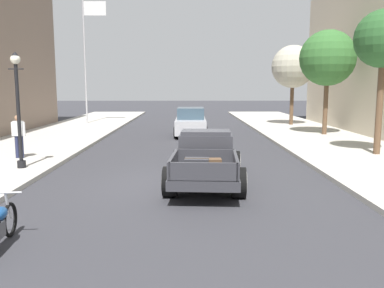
{
  "coord_description": "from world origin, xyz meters",
  "views": [
    {
      "loc": [
        0.14,
        -11.89,
        2.88
      ],
      "look_at": [
        0.27,
        1.25,
        1.0
      ],
      "focal_mm": 37.85,
      "sensor_mm": 36.0,
      "label": 1
    }
  ],
  "objects_px": {
    "hotrod_truck_gunmetal": "(206,158)",
    "street_tree_nearest": "(384,40)",
    "car_background_silver": "(191,123)",
    "flagpole": "(88,47)",
    "street_tree_third": "(293,67)",
    "street_lamp_near": "(18,101)",
    "street_tree_second": "(328,58)",
    "pedestrian_sidewalk_left": "(19,134)"
  },
  "relations": [
    {
      "from": "hotrod_truck_gunmetal",
      "to": "street_tree_nearest",
      "type": "xyz_separation_m",
      "value": [
        7.15,
        4.28,
        3.92
      ]
    },
    {
      "from": "car_background_silver",
      "to": "flagpole",
      "type": "bearing_deg",
      "value": 137.41
    },
    {
      "from": "car_background_silver",
      "to": "street_tree_third",
      "type": "xyz_separation_m",
      "value": [
        7.28,
        5.33,
        3.47
      ]
    },
    {
      "from": "street_lamp_near",
      "to": "flagpole",
      "type": "bearing_deg",
      "value": 95.93
    },
    {
      "from": "flagpole",
      "to": "hotrod_truck_gunmetal",
      "type": "bearing_deg",
      "value": -67.02
    },
    {
      "from": "street_tree_third",
      "to": "hotrod_truck_gunmetal",
      "type": "bearing_deg",
      "value": -111.99
    },
    {
      "from": "hotrod_truck_gunmetal",
      "to": "flagpole",
      "type": "relative_size",
      "value": 0.55
    },
    {
      "from": "street_tree_second",
      "to": "street_tree_third",
      "type": "xyz_separation_m",
      "value": [
        -0.41,
        5.95,
        -0.2
      ]
    },
    {
      "from": "hotrod_truck_gunmetal",
      "to": "street_tree_third",
      "type": "relative_size",
      "value": 0.9
    },
    {
      "from": "flagpole",
      "to": "street_tree_third",
      "type": "xyz_separation_m",
      "value": [
        14.84,
        -1.62,
        -1.53
      ]
    },
    {
      "from": "street_lamp_near",
      "to": "street_tree_nearest",
      "type": "height_order",
      "value": "street_tree_nearest"
    },
    {
      "from": "street_tree_third",
      "to": "car_background_silver",
      "type": "bearing_deg",
      "value": -143.76
    },
    {
      "from": "car_background_silver",
      "to": "pedestrian_sidewalk_left",
      "type": "bearing_deg",
      "value": -128.72
    },
    {
      "from": "pedestrian_sidewalk_left",
      "to": "flagpole",
      "type": "bearing_deg",
      "value": 93.53
    },
    {
      "from": "pedestrian_sidewalk_left",
      "to": "street_tree_nearest",
      "type": "distance_m",
      "value": 14.62
    },
    {
      "from": "street_tree_second",
      "to": "car_background_silver",
      "type": "bearing_deg",
      "value": 175.4
    },
    {
      "from": "street_tree_third",
      "to": "flagpole",
      "type": "bearing_deg",
      "value": 173.78
    },
    {
      "from": "hotrod_truck_gunmetal",
      "to": "car_background_silver",
      "type": "distance_m",
      "value": 11.76
    },
    {
      "from": "pedestrian_sidewalk_left",
      "to": "street_lamp_near",
      "type": "xyz_separation_m",
      "value": [
        0.84,
        -1.9,
        1.3
      ]
    },
    {
      "from": "pedestrian_sidewalk_left",
      "to": "street_tree_nearest",
      "type": "height_order",
      "value": "street_tree_nearest"
    },
    {
      "from": "pedestrian_sidewalk_left",
      "to": "street_tree_third",
      "type": "height_order",
      "value": "street_tree_third"
    },
    {
      "from": "hotrod_truck_gunmetal",
      "to": "street_tree_nearest",
      "type": "distance_m",
      "value": 9.21
    },
    {
      "from": "street_tree_nearest",
      "to": "flagpole",
      "type": "bearing_deg",
      "value": 136.29
    },
    {
      "from": "hotrod_truck_gunmetal",
      "to": "street_tree_third",
      "type": "distance_m",
      "value": 18.76
    },
    {
      "from": "hotrod_truck_gunmetal",
      "to": "pedestrian_sidewalk_left",
      "type": "distance_m",
      "value": 7.83
    },
    {
      "from": "street_tree_nearest",
      "to": "street_tree_third",
      "type": "xyz_separation_m",
      "value": [
        -0.25,
        12.81,
        -0.44
      ]
    },
    {
      "from": "car_background_silver",
      "to": "street_tree_second",
      "type": "xyz_separation_m",
      "value": [
        7.69,
        -0.62,
        3.67
      ]
    },
    {
      "from": "street_lamp_near",
      "to": "street_tree_nearest",
      "type": "distance_m",
      "value": 13.77
    },
    {
      "from": "car_background_silver",
      "to": "flagpole",
      "type": "relative_size",
      "value": 0.47
    },
    {
      "from": "pedestrian_sidewalk_left",
      "to": "street_tree_second",
      "type": "xyz_separation_m",
      "value": [
        14.31,
        7.64,
        3.35
      ]
    },
    {
      "from": "hotrod_truck_gunmetal",
      "to": "street_lamp_near",
      "type": "distance_m",
      "value": 6.56
    },
    {
      "from": "flagpole",
      "to": "street_tree_second",
      "type": "distance_m",
      "value": 17.07
    },
    {
      "from": "car_background_silver",
      "to": "flagpole",
      "type": "distance_m",
      "value": 11.42
    },
    {
      "from": "street_lamp_near",
      "to": "flagpole",
      "type": "distance_m",
      "value": 17.53
    },
    {
      "from": "pedestrian_sidewalk_left",
      "to": "street_tree_second",
      "type": "distance_m",
      "value": 16.56
    },
    {
      "from": "car_background_silver",
      "to": "street_lamp_near",
      "type": "xyz_separation_m",
      "value": [
        -5.78,
        -10.16,
        1.62
      ]
    },
    {
      "from": "car_background_silver",
      "to": "street_tree_nearest",
      "type": "relative_size",
      "value": 0.75
    },
    {
      "from": "hotrod_truck_gunmetal",
      "to": "street_lamp_near",
      "type": "bearing_deg",
      "value": 165.48
    },
    {
      "from": "street_tree_second",
      "to": "pedestrian_sidewalk_left",
      "type": "bearing_deg",
      "value": -151.9
    },
    {
      "from": "pedestrian_sidewalk_left",
      "to": "flagpole",
      "type": "distance_m",
      "value": 15.94
    },
    {
      "from": "pedestrian_sidewalk_left",
      "to": "flagpole",
      "type": "height_order",
      "value": "flagpole"
    },
    {
      "from": "street_tree_nearest",
      "to": "street_tree_third",
      "type": "height_order",
      "value": "street_tree_nearest"
    }
  ]
}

